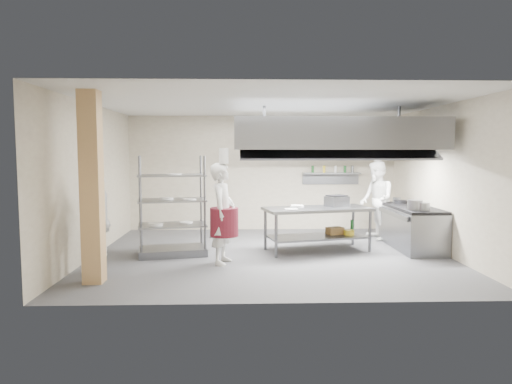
{
  "coord_description": "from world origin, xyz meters",
  "views": [
    {
      "loc": [
        -0.59,
        -9.04,
        2.05
      ],
      "look_at": [
        -0.28,
        0.2,
        1.24
      ],
      "focal_mm": 32.0,
      "sensor_mm": 36.0,
      "label": 1
    }
  ],
  "objects_px": {
    "griddle": "(337,201)",
    "stockpot": "(415,205)",
    "chef_line": "(376,200)",
    "island": "(317,229)",
    "chef_plating": "(98,221)",
    "pass_rack": "(172,206)",
    "chef_head": "(223,214)",
    "cooking_range": "(412,229)"
  },
  "relations": [
    {
      "from": "island",
      "to": "chef_line",
      "type": "xyz_separation_m",
      "value": [
        1.6,
        1.21,
        0.47
      ]
    },
    {
      "from": "griddle",
      "to": "cooking_range",
      "type": "bearing_deg",
      "value": -26.32
    },
    {
      "from": "island",
      "to": "cooking_range",
      "type": "distance_m",
      "value": 2.09
    },
    {
      "from": "cooking_range",
      "to": "chef_head",
      "type": "distance_m",
      "value": 4.21
    },
    {
      "from": "chef_plating",
      "to": "stockpot",
      "type": "relative_size",
      "value": 6.02
    },
    {
      "from": "chef_head",
      "to": "griddle",
      "type": "xyz_separation_m",
      "value": [
        2.37,
        1.23,
        0.09
      ]
    },
    {
      "from": "cooking_range",
      "to": "chef_head",
      "type": "xyz_separation_m",
      "value": [
        -4.0,
        -1.22,
        0.51
      ]
    },
    {
      "from": "chef_head",
      "to": "chef_plating",
      "type": "relative_size",
      "value": 1.05
    },
    {
      "from": "chef_line",
      "to": "griddle",
      "type": "bearing_deg",
      "value": -52.06
    },
    {
      "from": "pass_rack",
      "to": "chef_head",
      "type": "height_order",
      "value": "pass_rack"
    },
    {
      "from": "griddle",
      "to": "pass_rack",
      "type": "bearing_deg",
      "value": 162.01
    },
    {
      "from": "griddle",
      "to": "stockpot",
      "type": "height_order",
      "value": "griddle"
    },
    {
      "from": "cooking_range",
      "to": "chef_head",
      "type": "height_order",
      "value": "chef_head"
    },
    {
      "from": "pass_rack",
      "to": "stockpot",
      "type": "bearing_deg",
      "value": -12.88
    },
    {
      "from": "chef_line",
      "to": "griddle",
      "type": "xyz_separation_m",
      "value": [
        -1.15,
        -0.99,
        0.09
      ]
    },
    {
      "from": "stockpot",
      "to": "cooking_range",
      "type": "bearing_deg",
      "value": 72.93
    },
    {
      "from": "stockpot",
      "to": "island",
      "type": "bearing_deg",
      "value": 167.74
    },
    {
      "from": "pass_rack",
      "to": "chef_head",
      "type": "relative_size",
      "value": 1.07
    },
    {
      "from": "chef_line",
      "to": "griddle",
      "type": "height_order",
      "value": "chef_line"
    },
    {
      "from": "griddle",
      "to": "stockpot",
      "type": "bearing_deg",
      "value": -49.66
    },
    {
      "from": "chef_plating",
      "to": "stockpot",
      "type": "height_order",
      "value": "chef_plating"
    },
    {
      "from": "island",
      "to": "chef_head",
      "type": "distance_m",
      "value": 2.22
    },
    {
      "from": "chef_plating",
      "to": "chef_line",
      "type": "bearing_deg",
      "value": 108.77
    },
    {
      "from": "chef_head",
      "to": "pass_rack",
      "type": "bearing_deg",
      "value": 66.91
    },
    {
      "from": "island",
      "to": "chef_plating",
      "type": "distance_m",
      "value": 4.34
    },
    {
      "from": "chef_line",
      "to": "griddle",
      "type": "relative_size",
      "value": 4.29
    },
    {
      "from": "island",
      "to": "pass_rack",
      "type": "distance_m",
      "value": 3.01
    },
    {
      "from": "cooking_range",
      "to": "stockpot",
      "type": "relative_size",
      "value": 6.79
    },
    {
      "from": "island",
      "to": "pass_rack",
      "type": "height_order",
      "value": "pass_rack"
    },
    {
      "from": "stockpot",
      "to": "chef_line",
      "type": "bearing_deg",
      "value": 100.11
    },
    {
      "from": "chef_head",
      "to": "chef_line",
      "type": "relative_size",
      "value": 1.0
    },
    {
      "from": "cooking_range",
      "to": "chef_plating",
      "type": "distance_m",
      "value": 6.37
    },
    {
      "from": "cooking_range",
      "to": "chef_plating",
      "type": "bearing_deg",
      "value": -163.25
    },
    {
      "from": "griddle",
      "to": "chef_head",
      "type": "bearing_deg",
      "value": -178.68
    },
    {
      "from": "chef_plating",
      "to": "griddle",
      "type": "xyz_separation_m",
      "value": [
        4.45,
        1.84,
        0.13
      ]
    },
    {
      "from": "chef_head",
      "to": "chef_plating",
      "type": "height_order",
      "value": "chef_head"
    },
    {
      "from": "chef_head",
      "to": "chef_line",
      "type": "distance_m",
      "value": 4.16
    },
    {
      "from": "island",
      "to": "chef_plating",
      "type": "height_order",
      "value": "chef_plating"
    },
    {
      "from": "pass_rack",
      "to": "chef_plating",
      "type": "height_order",
      "value": "pass_rack"
    },
    {
      "from": "island",
      "to": "chef_plating",
      "type": "relative_size",
      "value": 1.23
    },
    {
      "from": "cooking_range",
      "to": "griddle",
      "type": "bearing_deg",
      "value": 179.81
    },
    {
      "from": "pass_rack",
      "to": "cooking_range",
      "type": "height_order",
      "value": "pass_rack"
    }
  ]
}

